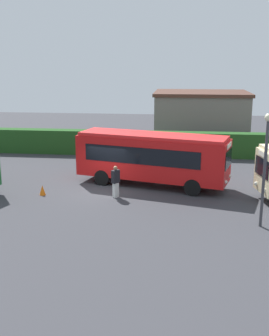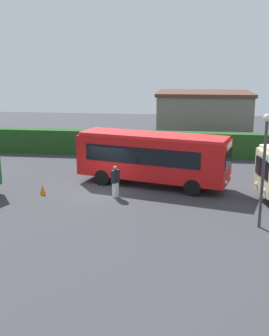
# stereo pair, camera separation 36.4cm
# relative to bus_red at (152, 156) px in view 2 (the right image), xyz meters

# --- Properties ---
(ground_plane) EXTENTS (76.96, 76.96, 0.00)m
(ground_plane) POSITION_rel_bus_red_xyz_m (-2.80, -1.54, -1.89)
(ground_plane) COLOR #38383D
(bus_red) EXTENTS (9.78, 4.83, 3.30)m
(bus_red) POSITION_rel_bus_red_xyz_m (0.00, 0.00, 0.00)
(bus_red) COLOR red
(bus_red) RESTS_ON ground_plane
(person_center) EXTENTS (0.49, 0.54, 1.86)m
(person_center) POSITION_rel_bus_red_xyz_m (-1.89, -2.65, -0.91)
(person_center) COLOR silver
(person_center) RESTS_ON ground_plane
(person_right) EXTENTS (0.48, 0.43, 1.71)m
(person_right) POSITION_rel_bus_red_xyz_m (0.35, 3.15, -0.99)
(person_right) COLOR maroon
(person_right) RESTS_ON ground_plane
(person_far) EXTENTS (0.47, 0.27, 1.86)m
(person_far) POSITION_rel_bus_red_xyz_m (1.17, 2.58, -0.91)
(person_far) COLOR black
(person_far) RESTS_ON ground_plane
(hedge_row) EXTENTS (50.48, 1.24, 2.02)m
(hedge_row) POSITION_rel_bus_red_xyz_m (-2.80, 8.74, -0.88)
(hedge_row) COLOR #204B1C
(hedge_row) RESTS_ON ground_plane
(depot_building) EXTENTS (8.87, 7.25, 4.86)m
(depot_building) POSITION_rel_bus_red_xyz_m (3.52, 15.43, 0.55)
(depot_building) COLOR slate
(depot_building) RESTS_ON ground_plane
(traffic_cone) EXTENTS (0.36, 0.36, 0.60)m
(traffic_cone) POSITION_rel_bus_red_xyz_m (-6.25, -2.77, -1.59)
(traffic_cone) COLOR orange
(traffic_cone) RESTS_ON ground_plane
(lamppost) EXTENTS (0.36, 0.36, 5.40)m
(lamppost) POSITION_rel_bus_red_xyz_m (5.69, -6.26, 1.49)
(lamppost) COLOR #38383D
(lamppost) RESTS_ON ground_plane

